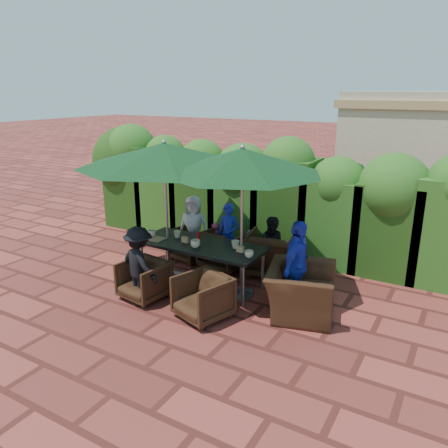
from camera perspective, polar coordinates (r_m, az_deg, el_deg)
The scene contains 30 objects.
ground at distance 7.49m, azimuth -2.60°, elevation -8.51°, with size 80.00×80.00×0.00m, color maroon.
dining_table at distance 7.42m, azimuth -3.08°, elevation -3.14°, with size 2.21×0.90×0.75m.
umbrella_left at distance 7.35m, azimuth -7.80°, elevation 8.95°, with size 2.91×2.91×2.46m.
umbrella_right at distance 6.62m, azimuth 2.42°, elevation 8.19°, with size 2.47×2.47×2.46m.
chair_far_left at distance 8.66m, azimuth -4.42°, elevation -2.41°, with size 0.68×0.64×0.70m, color black.
chair_far_mid at distance 8.20m, azimuth 0.20°, elevation -3.11°, with size 0.79×0.74×0.81m, color black.
chair_far_right at distance 7.97m, azimuth 6.13°, elevation -3.58°, with size 0.84×0.79×0.87m, color black.
chair_near_left at distance 7.17m, azimuth -10.45°, elevation -7.00°, with size 0.67×0.63×0.69m, color black.
chair_near_right at distance 6.48m, azimuth -2.79°, elevation -9.28°, with size 0.70×0.66×0.72m, color black.
chair_end_right at distance 6.64m, azimuth 10.00°, elevation -7.66°, with size 1.11×0.72×0.97m, color black.
adult_far_left at distance 8.70m, azimuth -3.96°, elevation -0.37°, with size 0.62×0.37×1.26m, color silver.
adult_far_mid at distance 8.28m, azimuth 0.58°, elevation -1.42°, with size 0.44×0.36×1.21m, color #2230B9.
adult_far_right at distance 7.78m, azimuth 6.47°, elevation -3.11°, with size 0.54×0.33×1.13m, color black.
adult_near_left at distance 7.03m, azimuth -11.01°, elevation -5.15°, with size 0.78×0.36×1.22m, color black.
adult_end_right at distance 6.65m, azimuth 9.47°, elevation -5.49°, with size 0.83×0.42×1.42m, color #2230B9.
child_left at distance 8.50m, azimuth -1.23°, elevation -2.41°, with size 0.29×0.23×0.79m, color #C24468.
child_right at distance 8.24m, azimuth 3.32°, elevation -3.30°, with size 0.27×0.22×0.74m, color #73489C.
pedestrian_a at distance 10.32m, azimuth 16.49°, elevation 3.06°, with size 1.60×0.57×1.71m, color #23802F.
pedestrian_b at distance 10.45m, azimuth 22.97°, elevation 2.51°, with size 0.81×0.50×1.69m, color #C24468.
cup_a at distance 7.83m, azimuth -9.41°, elevation -1.21°, with size 0.15×0.15×0.12m, color beige.
cup_b at distance 7.72m, azimuth -6.13°, elevation -1.33°, with size 0.13×0.13×0.12m, color beige.
cup_c at distance 7.21m, azimuth -3.76°, elevation -2.58°, with size 0.16×0.16×0.13m, color beige.
cup_d at distance 7.16m, azimuth 1.50°, elevation -2.69°, with size 0.14×0.14×0.13m, color beige.
cup_e at distance 6.78m, azimuth 3.29°, elevation -3.93°, with size 0.14×0.14×0.11m, color beige.
ketchup_bottle at distance 7.47m, azimuth -3.35°, elevation -1.69°, with size 0.04×0.04×0.17m, color #B20C0A.
sauce_bottle at distance 7.49m, azimuth -3.21°, elevation -1.64°, with size 0.04×0.04×0.17m, color #4C230C.
serving_tray at distance 7.69m, azimuth -9.05°, elevation -1.92°, with size 0.35×0.25×0.02m, color #9B724B.
number_block_left at distance 7.45m, azimuth -5.09°, elevation -2.05°, with size 0.12×0.06×0.10m, color tan.
number_block_right at distance 7.00m, azimuth 2.13°, elevation -3.29°, with size 0.12×0.06×0.10m, color tan.
hedge_wall at distance 9.07m, azimuth 4.37°, elevation 4.80°, with size 9.10×1.60×2.48m.
Camera 1 is at (3.68, -5.67, 3.24)m, focal length 35.00 mm.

